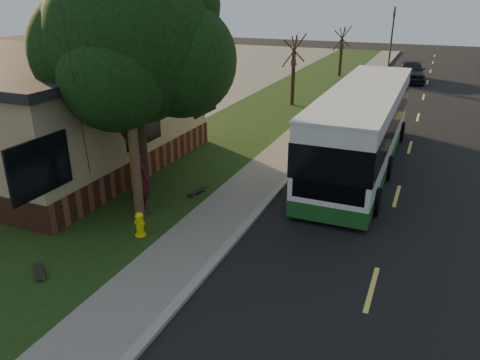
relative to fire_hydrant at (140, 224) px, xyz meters
The scene contains 18 objects.
ground 2.64m from the fire_hydrant, ahead, with size 120.00×120.00×0.00m, color black.
road 11.99m from the fire_hydrant, 56.58° to the left, with size 8.00×80.00×0.01m, color black.
curb 10.34m from the fire_hydrant, 75.43° to the left, with size 0.25×80.00×0.12m, color gray.
sidewalk 10.13m from the fire_hydrant, 80.91° to the left, with size 2.00×80.00×0.08m, color slate.
grass_verge 10.19m from the fire_hydrant, 100.76° to the left, with size 5.00×80.00×0.07m, color black.
building_lot 15.55m from the fire_hydrant, 139.96° to the left, with size 15.00×80.00×0.04m, color slate.
fire_hydrant is the anchor object (origin of this frame).
utility_pole 4.37m from the fire_hydrant, 125.38° to the left, with size 2.86×3.21×9.07m.
leafy_tree 5.65m from the fire_hydrant, 120.67° to the left, with size 6.30×6.00×7.80m.
bare_tree_near 18.10m from the fire_hydrant, 92.86° to the left, with size 1.38×1.21×4.31m.
bare_tree_far 30.04m from the fire_hydrant, 90.76° to the left, with size 1.38×1.21×4.03m.
traffic_signal 34.25m from the fire_hydrant, 84.79° to the left, with size 0.18×0.22×5.50m.
transit_bus 9.91m from the fire_hydrant, 60.54° to the left, with size 2.75×11.91×3.22m.
skateboarder 2.07m from the fire_hydrant, 121.68° to the left, with size 0.68×0.44×1.86m, color #4D0F23.
skateboard_main 3.40m from the fire_hydrant, 88.31° to the left, with size 0.40×0.92×0.08m.
skateboard_spare 2.96m from the fire_hydrant, 114.24° to the right, with size 0.80×0.68×0.08m.
dumpster 7.28m from the fire_hydrant, 149.37° to the left, with size 1.55×1.35×1.18m.
distant_car 30.42m from the fire_hydrant, 80.05° to the left, with size 2.00×4.98×1.70m, color black.
Camera 1 is at (4.74, -9.97, 6.67)m, focal length 35.00 mm.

